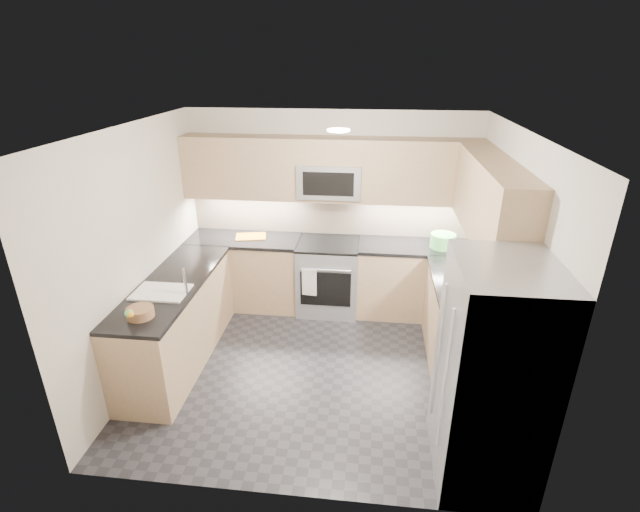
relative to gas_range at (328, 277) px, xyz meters
The scene contains 36 objects.
floor 1.35m from the gas_range, 90.00° to the right, with size 3.60×3.20×0.00m, color black.
ceiling 2.41m from the gas_range, 90.00° to the right, with size 3.60×3.20×0.02m, color beige.
wall_back 0.86m from the gas_range, 90.00° to the left, with size 3.60×0.02×2.50m, color beige.
wall_front 2.98m from the gas_range, 90.00° to the right, with size 3.60×0.02×2.50m, color beige.
wall_left 2.34m from the gas_range, 144.69° to the right, with size 0.02×3.20×2.50m, color beige.
wall_right 2.34m from the gas_range, 35.31° to the right, with size 0.02×3.20×2.50m, color beige.
base_cab_back_left 1.09m from the gas_range, behind, with size 1.42×0.60×0.90m, color tan.
base_cab_back_right 1.09m from the gas_range, ahead, with size 1.42×0.60×0.90m, color tan.
base_cab_right 1.88m from the gas_range, 36.87° to the right, with size 0.60×1.70×0.90m, color tan.
base_cab_peninsula 1.97m from the gas_range, 139.64° to the right, with size 0.60×2.00×0.90m, color tan.
countertop_back_left 1.19m from the gas_range, behind, with size 1.42×0.63×0.04m, color black.
countertop_back_right 1.19m from the gas_range, ahead, with size 1.42×0.63×0.04m, color black.
countertop_right 1.93m from the gas_range, 36.87° to the right, with size 0.63×1.70×0.04m, color black.
countertop_peninsula 2.02m from the gas_range, 139.64° to the right, with size 0.63×2.00×0.04m, color black.
upper_cab_back 1.38m from the gas_range, 90.00° to the left, with size 3.60×0.35×0.75m, color tan.
upper_cab_right 2.35m from the gas_range, 31.61° to the right, with size 0.35×1.95×0.75m, color tan.
backsplash_back 0.81m from the gas_range, 90.00° to the left, with size 3.60×0.01×0.51m, color tan.
backsplash_right 2.11m from the gas_range, 24.68° to the right, with size 0.01×2.30×0.51m, color tan.
gas_range is the anchor object (origin of this frame).
range_cooktop 0.46m from the gas_range, ahead, with size 0.76×0.65×0.03m, color black.
oven_door_glass 0.33m from the gas_range, 90.00° to the right, with size 0.62×0.02×0.45m, color black.
oven_handle 0.44m from the gas_range, 90.00° to the right, with size 0.02×0.02×0.60m, color #B2B5BA.
microwave 1.25m from the gas_range, 90.00° to the left, with size 0.76×0.40×0.40m, color #96999D.
microwave_door 1.25m from the gas_range, 90.00° to the right, with size 0.60×0.01×0.28m, color black.
refrigerator 2.86m from the gas_range, 59.12° to the right, with size 0.70×0.90×1.80m, color #A0A2A8.
fridge_handle_left 2.86m from the gas_range, 67.48° to the right, with size 0.02×0.02×1.20m, color #B2B5BA.
fridge_handle_right 2.54m from the gas_range, 64.31° to the right, with size 0.02×0.02×1.20m, color #B2B5BA.
sink_basin 2.18m from the gas_range, 134.53° to the right, with size 0.52×0.38×0.16m, color white.
faucet 2.06m from the gas_range, 129.12° to the right, with size 0.03×0.03×0.28m, color silver.
utensil_bowl 1.50m from the gas_range, ahead, with size 0.30×0.30×0.17m, color #54BA4F.
cutting_board 1.12m from the gas_range, behind, with size 0.38×0.26×0.01m, color #BF7712.
fruit_basket 2.53m from the gas_range, 126.99° to the right, with size 0.24×0.24×0.09m, color #906543.
fruit_apple 2.65m from the gas_range, 126.09° to the right, with size 0.06×0.06×0.06m, color #A33912.
fruit_pear 2.67m from the gas_range, 125.42° to the right, with size 0.07×0.07×0.07m, color #4FBA5A.
dish_towel_check 0.43m from the gas_range, 117.66° to the right, with size 0.18×0.02×0.34m, color white.
fruit_orange 2.67m from the gas_range, 124.99° to the right, with size 0.06×0.06×0.06m, color #F9A81B.
Camera 1 is at (0.50, -4.07, 3.08)m, focal length 26.00 mm.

